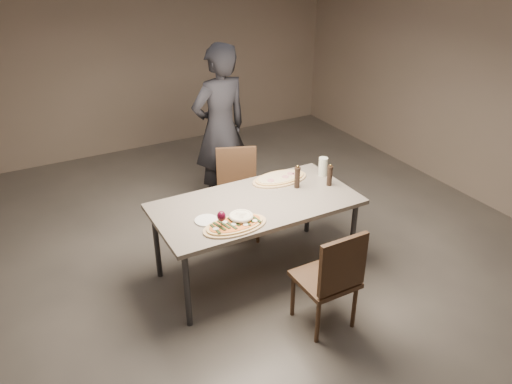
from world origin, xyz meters
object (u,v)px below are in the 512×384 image
bread_basket (241,218)px  carafe (323,167)px  chair_far (238,187)px  dining_table (256,208)px  zucchini_pizza (235,225)px  ham_pizza (280,178)px  chair_near (332,276)px  pepper_mill_left (330,175)px  diner (220,129)px

bread_basket → carafe: carafe is taller
bread_basket → chair_far: (0.46, 0.98, -0.28)m
dining_table → carafe: (0.83, 0.17, 0.15)m
carafe → chair_far: size_ratio=0.20×
zucchini_pizza → dining_table: bearing=24.9°
ham_pizza → chair_near: (-0.25, -1.21, -0.25)m
chair_far → carafe: bearing=159.5°
carafe → chair_far: (-0.64, 0.57, -0.33)m
dining_table → pepper_mill_left: bearing=-2.9°
chair_far → ham_pizza: bearing=137.0°
bread_basket → pepper_mill_left: bearing=11.1°
diner → ham_pizza: bearing=88.0°
dining_table → diner: diner is taller
diner → chair_near: bearing=78.0°
chair_near → diner: bearing=86.6°
carafe → ham_pizza: bearing=165.3°
dining_table → diner: 1.39m
chair_near → diner: diner is taller
zucchini_pizza → carafe: size_ratio=3.02×
carafe → chair_near: (-0.67, -1.10, -0.33)m
dining_table → ham_pizza: (0.41, 0.28, 0.07)m
chair_near → chair_far: bearing=88.8°
ham_pizza → pepper_mill_left: bearing=-46.7°
zucchini_pizza → chair_far: 1.18m
carafe → chair_far: bearing=138.3°
zucchini_pizza → chair_near: bearing=-66.4°
pepper_mill_left → zucchini_pizza: bearing=-167.6°
diner → zucchini_pizza: bearing=59.9°
pepper_mill_left → carafe: (0.07, 0.21, -0.01)m
pepper_mill_left → diner: size_ratio=0.12×
zucchini_pizza → pepper_mill_left: 1.13m
carafe → chair_near: carafe is taller
bread_basket → chair_far: chair_far is taller
bread_basket → pepper_mill_left: size_ratio=0.93×
pepper_mill_left → chair_far: size_ratio=0.24×
zucchini_pizza → diner: (0.63, 1.62, 0.17)m
zucchini_pizza → carafe: carafe is taller
pepper_mill_left → diner: diner is taller
carafe → dining_table: bearing=-168.5°
bread_basket → chair_far: 1.12m
zucchini_pizza → chair_near: 0.86m
bread_basket → carafe: 1.17m
zucchini_pizza → carafe: bearing=6.8°
chair_near → diner: size_ratio=0.49×
ham_pizza → carafe: 0.44m
pepper_mill_left → ham_pizza: bearing=137.5°
pepper_mill_left → chair_far: bearing=126.2°
carafe → zucchini_pizza: bearing=-159.1°
chair_near → dining_table: bearing=99.4°
bread_basket → chair_near: (0.43, -0.69, -0.28)m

